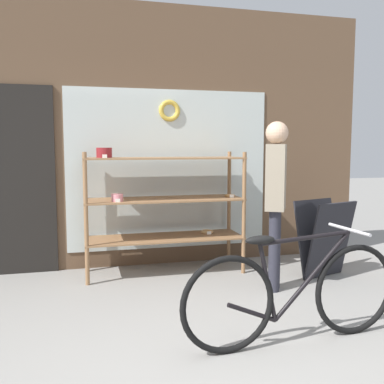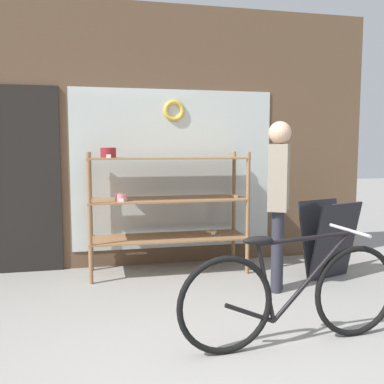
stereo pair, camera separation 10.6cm
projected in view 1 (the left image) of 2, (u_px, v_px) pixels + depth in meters
The scene contains 5 objects.
storefront_facade at pixel (148, 140), 5.09m from camera, with size 5.37×0.13×3.09m.
display_case at pixel (162, 199), 4.78m from camera, with size 1.76×0.55×1.41m.
bicycle at pixel (294, 294), 3.07m from camera, with size 1.73×0.46×0.82m.
sandwich_board at pixel (324, 239), 4.67m from camera, with size 0.67×0.54×0.83m.
pedestrian at pixel (276, 192), 4.18m from camera, with size 0.31×0.37×1.67m.
Camera 1 is at (-0.80, -2.21, 1.42)m, focal length 40.00 mm.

